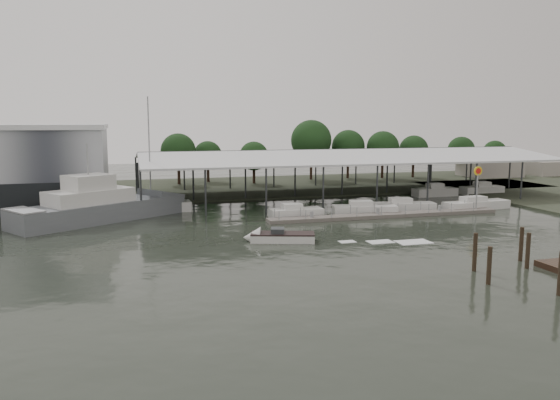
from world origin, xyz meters
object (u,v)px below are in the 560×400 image
object	(u,v)px
white_sailboat	(145,207)
speedboat_underway	(277,237)
shell_fuel_sign	(478,180)
grey_trawler	(100,206)

from	to	relation	value
white_sailboat	speedboat_underway	distance (m)	22.64
shell_fuel_sign	speedboat_underway	bearing A→B (deg)	-161.87
speedboat_underway	white_sailboat	bearing A→B (deg)	-43.87
grey_trawler	white_sailboat	bearing A→B (deg)	7.25
shell_fuel_sign	speedboat_underway	world-z (taller)	shell_fuel_sign
shell_fuel_sign	grey_trawler	bearing A→B (deg)	171.45
grey_trawler	shell_fuel_sign	bearing A→B (deg)	-42.24
grey_trawler	white_sailboat	distance (m)	6.63
white_sailboat	speedboat_underway	size ratio (longest dim) A/B	0.82
grey_trawler	speedboat_underway	xyz separation A→B (m)	(15.86, -15.54, -1.19)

